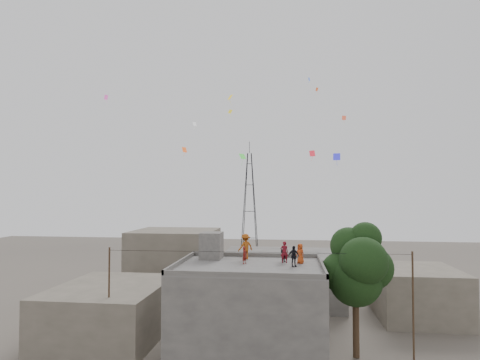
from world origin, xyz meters
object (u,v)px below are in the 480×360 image
at_px(stair_head_box, 211,245).
at_px(person_dark_adult, 294,256).
at_px(tree, 358,266).
at_px(transmission_tower, 250,206).
at_px(person_red_adult, 284,252).

bearing_deg(stair_head_box, person_dark_adult, -23.60).
xyz_separation_m(tree, person_dark_adult, (-4.35, -0.71, 0.71)).
bearing_deg(tree, transmission_tower, 106.09).
height_order(transmission_tower, person_dark_adult, transmission_tower).
relative_size(stair_head_box, person_dark_adult, 1.41).
bearing_deg(person_dark_adult, person_red_adult, 89.89).
relative_size(transmission_tower, person_red_adult, 12.98).
bearing_deg(transmission_tower, person_red_adult, -80.64).
height_order(stair_head_box, person_dark_adult, stair_head_box).
height_order(transmission_tower, person_red_adult, transmission_tower).
relative_size(tree, person_dark_adult, 6.40).
xyz_separation_m(tree, person_red_adult, (-5.00, 0.76, 0.77)).
distance_m(tree, person_dark_adult, 4.46).
distance_m(stair_head_box, person_dark_adult, 6.79).
distance_m(stair_head_box, tree, 10.80).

